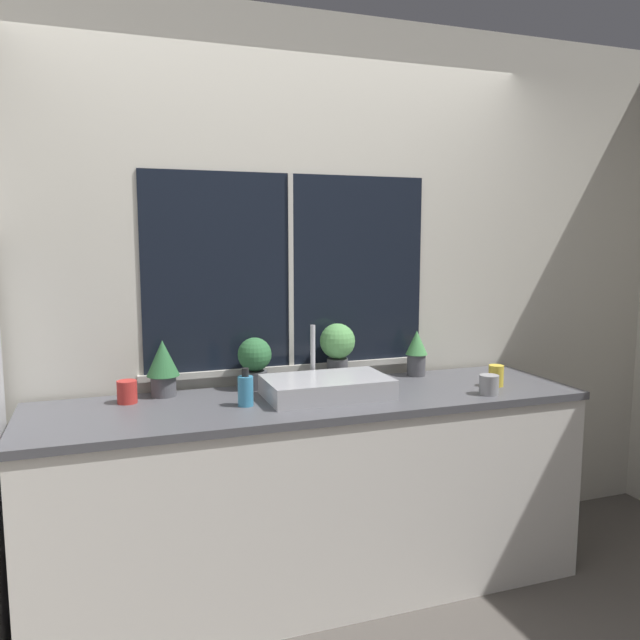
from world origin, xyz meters
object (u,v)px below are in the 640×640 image
sink (327,387)px  mug_grey (489,385)px  mug_red (127,392)px  mug_yellow (496,376)px  soap_bottle (246,390)px  potted_plant_far_left (163,365)px  potted_plant_center_left (255,360)px  potted_plant_center_right (337,347)px  potted_plant_far_right (417,351)px

sink → mug_grey: size_ratio=6.15×
mug_red → mug_yellow: bearing=-8.9°
soap_bottle → mug_red: 0.52m
mug_red → mug_grey: 1.62m
potted_plant_far_left → soap_bottle: (0.31, -0.29, -0.07)m
soap_bottle → mug_red: size_ratio=1.66×
potted_plant_center_left → mug_red: 0.60m
sink → mug_grey: (0.72, -0.20, -0.00)m
potted_plant_center_right → mug_grey: (0.57, -0.46, -0.13)m
mug_red → potted_plant_far_left: bearing=24.2°
potted_plant_far_right → mug_yellow: potted_plant_far_right is taller
potted_plant_center_left → mug_yellow: bearing=-16.9°
potted_plant_center_left → potted_plant_center_right: bearing=0.0°
potted_plant_center_right → potted_plant_far_right: potted_plant_center_right is taller
sink → mug_yellow: (0.84, -0.08, 0.01)m
mug_red → sink: bearing=-12.3°
soap_bottle → potted_plant_center_right: bearing=28.5°
potted_plant_far_right → mug_red: (-1.44, -0.07, -0.08)m
potted_plant_center_right → mug_yellow: 0.78m
potted_plant_far_left → mug_yellow: size_ratio=2.50×
soap_bottle → mug_grey: bearing=-9.1°
sink → soap_bottle: sink is taller
mug_yellow → potted_plant_center_right: bearing=154.1°
potted_plant_far_right → potted_plant_far_left: bearing=180.0°
sink → potted_plant_far_right: (0.59, 0.26, 0.08)m
sink → potted_plant_far_left: size_ratio=2.16×
mug_grey → potted_plant_far_right: bearing=105.3°
potted_plant_center_right → mug_grey: bearing=-39.2°
potted_plant_center_left → soap_bottle: potted_plant_center_left is taller
potted_plant_far_left → mug_red: (-0.16, -0.07, -0.09)m
potted_plant_center_right → mug_red: 1.01m
sink → potted_plant_center_left: (-0.27, 0.26, 0.09)m
potted_plant_far_left → potted_plant_center_left: 0.42m
soap_bottle → mug_grey: soap_bottle is taller
mug_red → mug_grey: size_ratio=1.10×
mug_yellow → sink: bearing=174.7°
soap_bottle → mug_yellow: size_ratio=1.60×
potted_plant_far_left → potted_plant_center_right: size_ratio=0.87×
potted_plant_center_left → sink: bearing=-43.8°
potted_plant_far_left → potted_plant_center_right: 0.84m
potted_plant_center_right → mug_red: (-1.00, -0.07, -0.13)m
potted_plant_center_left → potted_plant_center_right: 0.42m
sink → potted_plant_far_right: size_ratio=2.35×
sink → mug_red: bearing=167.7°
mug_yellow → mug_red: 1.72m
mug_yellow → potted_plant_far_right: bearing=126.9°
potted_plant_far_right → mug_grey: potted_plant_far_right is taller
potted_plant_center_left → mug_red: potted_plant_center_left is taller
sink → potted_plant_center_left: sink is taller
potted_plant_center_right → potted_plant_far_right: 0.44m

